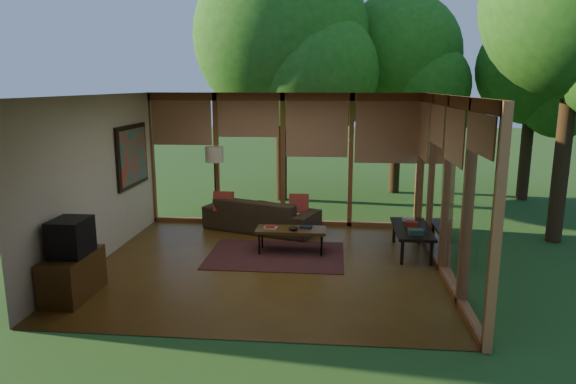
# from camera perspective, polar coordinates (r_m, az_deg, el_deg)

# --- Properties ---
(floor) EXTENTS (5.50, 5.50, 0.00)m
(floor) POSITION_cam_1_polar(r_m,az_deg,el_deg) (8.37, -2.36, -8.11)
(floor) COLOR brown
(floor) RESTS_ON ground
(ceiling) EXTENTS (5.50, 5.50, 0.00)m
(ceiling) POSITION_cam_1_polar(r_m,az_deg,el_deg) (7.87, -2.53, 10.71)
(ceiling) COLOR silver
(ceiling) RESTS_ON ground
(wall_left) EXTENTS (0.04, 5.00, 2.70)m
(wall_left) POSITION_cam_1_polar(r_m,az_deg,el_deg) (8.81, -20.45, 1.26)
(wall_left) COLOR beige
(wall_left) RESTS_ON ground
(wall_front) EXTENTS (5.50, 0.04, 2.70)m
(wall_front) POSITION_cam_1_polar(r_m,az_deg,el_deg) (5.61, -5.91, -3.80)
(wall_front) COLOR beige
(wall_front) RESTS_ON ground
(window_wall_back) EXTENTS (5.50, 0.12, 2.70)m
(window_wall_back) POSITION_cam_1_polar(r_m,az_deg,el_deg) (10.46, -0.58, 3.58)
(window_wall_back) COLOR brown
(window_wall_back) RESTS_ON ground
(window_wall_right) EXTENTS (0.12, 5.00, 2.70)m
(window_wall_right) POSITION_cam_1_polar(r_m,az_deg,el_deg) (8.11, 17.19, 0.62)
(window_wall_right) COLOR brown
(window_wall_right) RESTS_ON ground
(exterior_lawn) EXTENTS (40.00, 40.00, 0.00)m
(exterior_lawn) POSITION_cam_1_polar(r_m,az_deg,el_deg) (17.48, 28.64, 0.96)
(exterior_lawn) COLOR #29511E
(exterior_lawn) RESTS_ON ground
(tree_nw) EXTENTS (4.19, 4.19, 6.07)m
(tree_nw) POSITION_cam_1_polar(r_m,az_deg,el_deg) (12.83, -0.76, 16.84)
(tree_nw) COLOR #372514
(tree_nw) RESTS_ON ground
(tree_ne) EXTENTS (3.17, 3.17, 5.19)m
(tree_ne) POSITION_cam_1_polar(r_m,az_deg,el_deg) (14.00, 12.23, 14.62)
(tree_ne) COLOR #372514
(tree_ne) RESTS_ON ground
(tree_far) EXTENTS (2.70, 2.70, 4.59)m
(tree_far) POSITION_cam_1_polar(r_m,az_deg,el_deg) (14.07, 25.63, 12.20)
(tree_far) COLOR #372514
(tree_far) RESTS_ON ground
(rug) EXTENTS (2.30, 1.63, 0.01)m
(rug) POSITION_cam_1_polar(r_m,az_deg,el_deg) (8.81, -1.36, -7.03)
(rug) COLOR maroon
(rug) RESTS_ON floor
(sofa) EXTENTS (2.41, 1.59, 0.66)m
(sofa) POSITION_cam_1_polar(r_m,az_deg,el_deg) (10.22, -2.97, -2.48)
(sofa) COLOR #3C2E1E
(sofa) RESTS_ON floor
(pillow_left) EXTENTS (0.40, 0.21, 0.41)m
(pillow_left) POSITION_cam_1_polar(r_m,az_deg,el_deg) (10.25, -7.18, -1.08)
(pillow_left) COLOR maroon
(pillow_left) RESTS_ON sofa
(pillow_right) EXTENTS (0.38, 0.20, 0.40)m
(pillow_right) POSITION_cam_1_polar(r_m,az_deg,el_deg) (10.03, 1.22, -1.32)
(pillow_right) COLOR maroon
(pillow_right) RESTS_ON sofa
(ct_book_lower) EXTENTS (0.23, 0.19, 0.03)m
(ct_book_lower) POSITION_cam_1_polar(r_m,az_deg,el_deg) (8.83, -1.96, -4.02)
(ct_book_lower) COLOR #B3ABA3
(ct_book_lower) RESTS_ON coffee_table
(ct_book_upper) EXTENTS (0.16, 0.12, 0.03)m
(ct_book_upper) POSITION_cam_1_polar(r_m,az_deg,el_deg) (8.82, -1.96, -3.85)
(ct_book_upper) COLOR maroon
(ct_book_upper) RESTS_ON coffee_table
(ct_book_side) EXTENTS (0.23, 0.19, 0.03)m
(ct_book_side) POSITION_cam_1_polar(r_m,az_deg,el_deg) (8.90, 1.99, -3.90)
(ct_book_side) COLOR black
(ct_book_side) RESTS_ON coffee_table
(ct_bowl) EXTENTS (0.16, 0.16, 0.07)m
(ct_bowl) POSITION_cam_1_polar(r_m,az_deg,el_deg) (8.74, 0.61, -4.06)
(ct_bowl) COLOR black
(ct_bowl) RESTS_ON coffee_table
(media_cabinet) EXTENTS (0.50, 1.00, 0.60)m
(media_cabinet) POSITION_cam_1_polar(r_m,az_deg,el_deg) (7.67, -22.79, -8.57)
(media_cabinet) COLOR #523516
(media_cabinet) RESTS_ON floor
(television) EXTENTS (0.45, 0.55, 0.50)m
(television) POSITION_cam_1_polar(r_m,az_deg,el_deg) (7.50, -23.00, -4.63)
(television) COLOR black
(television) RESTS_ON media_cabinet
(console_book_a) EXTENTS (0.24, 0.18, 0.09)m
(console_book_a) POSITION_cam_1_polar(r_m,az_deg,el_deg) (8.66, 14.01, -4.31)
(console_book_a) COLOR #2E5140
(console_book_a) RESTS_ON side_console
(console_book_b) EXTENTS (0.23, 0.18, 0.09)m
(console_book_b) POSITION_cam_1_polar(r_m,az_deg,el_deg) (9.09, 13.60, -3.51)
(console_book_b) COLOR maroon
(console_book_b) RESTS_ON side_console
(console_book_c) EXTENTS (0.24, 0.19, 0.06)m
(console_book_c) POSITION_cam_1_polar(r_m,az_deg,el_deg) (9.47, 13.26, -2.97)
(console_book_c) COLOR #B3ABA3
(console_book_c) RESTS_ON side_console
(floor_lamp) EXTENTS (0.36, 0.36, 1.65)m
(floor_lamp) POSITION_cam_1_polar(r_m,az_deg,el_deg) (10.29, -8.18, 3.64)
(floor_lamp) COLOR black
(floor_lamp) RESTS_ON floor
(coffee_table) EXTENTS (1.20, 0.50, 0.43)m
(coffee_table) POSITION_cam_1_polar(r_m,az_deg,el_deg) (8.85, 0.34, -4.31)
(coffee_table) COLOR #523516
(coffee_table) RESTS_ON floor
(side_console) EXTENTS (0.60, 1.40, 0.46)m
(side_console) POSITION_cam_1_polar(r_m,az_deg,el_deg) (9.06, 13.61, -4.15)
(side_console) COLOR black
(side_console) RESTS_ON floor
(wall_painting) EXTENTS (0.06, 1.35, 1.15)m
(wall_painting) POSITION_cam_1_polar(r_m,az_deg,el_deg) (10.03, -16.90, 3.86)
(wall_painting) COLOR black
(wall_painting) RESTS_ON wall_left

